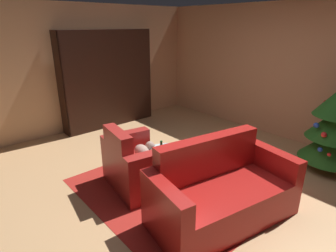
# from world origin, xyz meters

# --- Properties ---
(ground_plane) EXTENTS (7.54, 7.54, 0.00)m
(ground_plane) POSITION_xyz_m (0.00, 0.00, 0.00)
(ground_plane) COLOR tan
(wall_back) EXTENTS (6.40, 0.06, 2.50)m
(wall_back) POSITION_xyz_m (0.00, 2.63, 1.25)
(wall_back) COLOR tan
(wall_back) RESTS_ON ground
(wall_left) EXTENTS (0.06, 5.33, 2.50)m
(wall_left) POSITION_xyz_m (-3.17, 0.00, 1.25)
(wall_left) COLOR tan
(wall_left) RESTS_ON ground
(area_rug) EXTENTS (2.42, 1.84, 0.01)m
(area_rug) POSITION_xyz_m (-0.10, -0.40, 0.00)
(area_rug) COLOR #A2231C
(area_rug) RESTS_ON ground
(bookshelf_unit) EXTENTS (0.33, 2.03, 2.01)m
(bookshelf_unit) POSITION_xyz_m (-2.93, 0.52, 0.97)
(bookshelf_unit) COLOR black
(bookshelf_unit) RESTS_ON ground
(armchair_red) EXTENTS (1.05, 0.85, 0.86)m
(armchair_red) POSITION_xyz_m (-0.50, -0.58, 0.31)
(armchair_red) COLOR maroon
(armchair_red) RESTS_ON ground
(couch_red) EXTENTS (1.07, 1.78, 0.91)m
(couch_red) POSITION_xyz_m (0.67, -0.24, 0.31)
(couch_red) COLOR #A41A17
(couch_red) RESTS_ON ground
(coffee_table) EXTENTS (0.76, 0.76, 0.47)m
(coffee_table) POSITION_xyz_m (-0.23, -0.26, 0.43)
(coffee_table) COLOR black
(coffee_table) RESTS_ON ground
(book_stack_on_table) EXTENTS (0.21, 0.13, 0.08)m
(book_stack_on_table) POSITION_xyz_m (-0.29, -0.29, 0.51)
(book_stack_on_table) COLOR #D9C952
(book_stack_on_table) RESTS_ON coffee_table
(bottle_on_table) EXTENTS (0.07, 0.07, 0.28)m
(bottle_on_table) POSITION_xyz_m (-0.14, -0.44, 0.58)
(bottle_on_table) COLOR #185A2B
(bottle_on_table) RESTS_ON coffee_table
(decorated_tree) EXTENTS (0.91, 0.91, 1.31)m
(decorated_tree) POSITION_xyz_m (1.04, 1.94, 0.68)
(decorated_tree) COLOR brown
(decorated_tree) RESTS_ON ground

